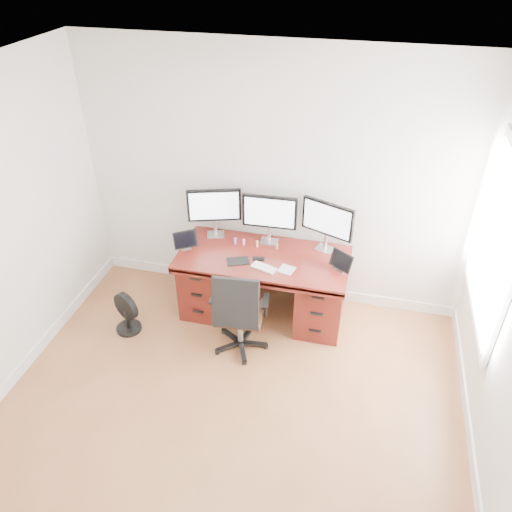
% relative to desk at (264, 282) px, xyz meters
% --- Properties ---
extents(ground, '(4.50, 4.50, 0.00)m').
position_rel_desk_xyz_m(ground, '(0.00, -1.83, -0.40)').
color(ground, '#915C37').
rests_on(ground, ground).
extents(back_wall, '(4.00, 0.10, 2.70)m').
position_rel_desk_xyz_m(back_wall, '(0.00, 0.42, 0.95)').
color(back_wall, white).
rests_on(back_wall, ground).
extents(desk, '(1.70, 0.80, 0.75)m').
position_rel_desk_xyz_m(desk, '(0.00, 0.00, 0.00)').
color(desk, '#531510').
rests_on(desk, ground).
extents(office_chair, '(0.56, 0.55, 0.96)m').
position_rel_desk_xyz_m(office_chair, '(-0.10, -0.60, -0.09)').
color(office_chair, black).
rests_on(office_chair, ground).
extents(floor_fan, '(0.30, 0.26, 0.45)m').
position_rel_desk_xyz_m(floor_fan, '(-1.29, -0.60, -0.19)').
color(floor_fan, black).
rests_on(floor_fan, ground).
extents(monitor_left, '(0.53, 0.20, 0.53)m').
position_rel_desk_xyz_m(monitor_left, '(-0.58, 0.24, 0.68)').
color(monitor_left, silver).
rests_on(monitor_left, desk).
extents(monitor_center, '(0.55, 0.15, 0.53)m').
position_rel_desk_xyz_m(monitor_center, '(0.00, 0.24, 0.68)').
color(monitor_center, silver).
rests_on(monitor_center, desk).
extents(monitor_right, '(0.52, 0.24, 0.53)m').
position_rel_desk_xyz_m(monitor_right, '(0.58, 0.24, 0.68)').
color(monitor_right, silver).
rests_on(monitor_right, desk).
extents(tablet_left, '(0.24, 0.19, 0.19)m').
position_rel_desk_xyz_m(tablet_left, '(-0.80, -0.08, 0.43)').
color(tablet_left, silver).
rests_on(tablet_left, desk).
extents(tablet_right, '(0.24, 0.19, 0.19)m').
position_rel_desk_xyz_m(tablet_right, '(0.77, -0.08, 0.43)').
color(tablet_right, silver).
rests_on(tablet_right, desk).
extents(keyboard, '(0.27, 0.18, 0.01)m').
position_rel_desk_xyz_m(keyboard, '(0.05, -0.23, 0.36)').
color(keyboard, silver).
rests_on(keyboard, desk).
extents(trackpad, '(0.17, 0.17, 0.01)m').
position_rel_desk_xyz_m(trackpad, '(0.27, -0.21, 0.35)').
color(trackpad, silver).
rests_on(trackpad, desk).
extents(drawing_tablet, '(0.25, 0.21, 0.01)m').
position_rel_desk_xyz_m(drawing_tablet, '(-0.22, -0.18, 0.35)').
color(drawing_tablet, black).
rests_on(drawing_tablet, desk).
extents(phone, '(0.13, 0.08, 0.01)m').
position_rel_desk_xyz_m(phone, '(-0.03, -0.09, 0.35)').
color(phone, black).
rests_on(phone, desk).
extents(figurine_purple, '(0.03, 0.03, 0.07)m').
position_rel_desk_xyz_m(figurine_purple, '(-0.33, 0.12, 0.39)').
color(figurine_purple, '#9D68CC').
rests_on(figurine_purple, desk).
extents(figurine_pink, '(0.03, 0.03, 0.07)m').
position_rel_desk_xyz_m(figurine_pink, '(-0.24, 0.12, 0.39)').
color(figurine_pink, pink).
rests_on(figurine_pink, desk).
extents(figurine_orange, '(0.03, 0.03, 0.07)m').
position_rel_desk_xyz_m(figurine_orange, '(-0.10, 0.12, 0.39)').
color(figurine_orange, '#FF7945').
rests_on(figurine_orange, desk).
extents(figurine_brown, '(0.03, 0.03, 0.07)m').
position_rel_desk_xyz_m(figurine_brown, '(0.11, 0.12, 0.39)').
color(figurine_brown, '#8E694B').
rests_on(figurine_brown, desk).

